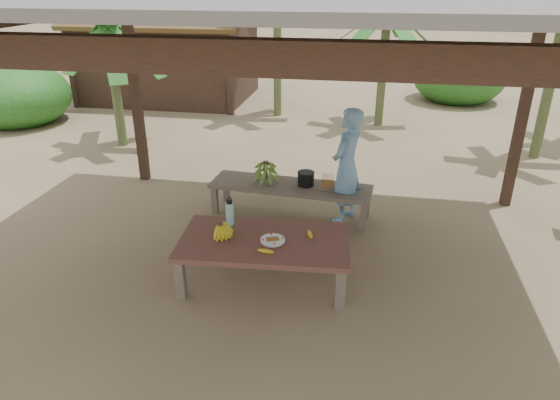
% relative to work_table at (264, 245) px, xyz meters
% --- Properties ---
extents(ground, '(80.00, 80.00, 0.00)m').
position_rel_work_table_xyz_m(ground, '(0.26, 0.25, -0.43)').
color(ground, brown).
rests_on(ground, ground).
extents(pavilion, '(6.60, 5.60, 2.95)m').
position_rel_work_table_xyz_m(pavilion, '(0.24, 0.24, 2.34)').
color(pavilion, black).
rests_on(pavilion, ground).
extents(work_table, '(1.87, 1.13, 0.50)m').
position_rel_work_table_xyz_m(work_table, '(0.00, 0.00, 0.00)').
color(work_table, brown).
rests_on(work_table, ground).
extents(bench, '(2.24, 0.78, 0.45)m').
position_rel_work_table_xyz_m(bench, '(0.02, 1.65, -0.04)').
color(bench, brown).
rests_on(bench, ground).
extents(ripe_banana_bunch, '(0.32, 0.29, 0.16)m').
position_rel_work_table_xyz_m(ripe_banana_bunch, '(-0.48, -0.00, 0.15)').
color(ripe_banana_bunch, yellow).
rests_on(ripe_banana_bunch, work_table).
extents(plate, '(0.26, 0.26, 0.04)m').
position_rel_work_table_xyz_m(plate, '(0.10, -0.04, 0.08)').
color(plate, white).
rests_on(plate, work_table).
extents(loose_banana_front, '(0.18, 0.07, 0.04)m').
position_rel_work_table_xyz_m(loose_banana_front, '(0.07, -0.27, 0.09)').
color(loose_banana_front, yellow).
rests_on(loose_banana_front, work_table).
extents(loose_banana_side, '(0.10, 0.15, 0.04)m').
position_rel_work_table_xyz_m(loose_banana_side, '(0.47, 0.16, 0.09)').
color(loose_banana_side, yellow).
rests_on(loose_banana_side, work_table).
extents(water_flask, '(0.09, 0.09, 0.33)m').
position_rel_work_table_xyz_m(water_flask, '(-0.45, 0.28, 0.20)').
color(water_flask, '#3EBAC3').
rests_on(water_flask, work_table).
extents(green_banana_stalk, '(0.31, 0.31, 0.33)m').
position_rel_work_table_xyz_m(green_banana_stalk, '(-0.33, 1.68, 0.18)').
color(green_banana_stalk, '#598C2D').
rests_on(green_banana_stalk, bench).
extents(cooking_pot, '(0.22, 0.22, 0.19)m').
position_rel_work_table_xyz_m(cooking_pot, '(0.22, 1.67, 0.11)').
color(cooking_pot, black).
rests_on(cooking_pot, bench).
extents(skewer_rack, '(0.19, 0.09, 0.24)m').
position_rel_work_table_xyz_m(skewer_rack, '(0.54, 1.56, 0.14)').
color(skewer_rack, '#A57F47').
rests_on(skewer_rack, bench).
extents(woman, '(0.56, 0.67, 1.56)m').
position_rel_work_table_xyz_m(woman, '(0.76, 1.64, 0.34)').
color(woman, '#73A7DA').
rests_on(woman, ground).
extents(hut, '(4.40, 3.43, 2.85)m').
position_rel_work_table_xyz_m(hut, '(-4.24, 8.25, 0.67)').
color(hut, black).
rests_on(hut, ground).
extents(banana_plant_n, '(1.80, 1.80, 2.68)m').
position_rel_work_table_xyz_m(banana_plant_n, '(1.23, 6.50, 1.77)').
color(banana_plant_n, '#596638').
rests_on(banana_plant_n, ground).
extents(banana_plant_w, '(1.80, 1.80, 2.47)m').
position_rel_work_table_xyz_m(banana_plant_w, '(-3.73, 4.15, 1.57)').
color(banana_plant_w, '#596638').
rests_on(banana_plant_w, ground).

